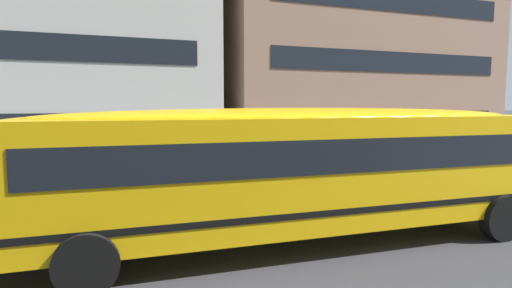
# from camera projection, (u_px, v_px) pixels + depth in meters

# --- Properties ---
(ground_plane) EXTENTS (400.00, 400.00, 0.00)m
(ground_plane) POSITION_uv_depth(u_px,v_px,m) (396.00, 208.00, 11.10)
(ground_plane) COLOR #38383D
(sidewalk_far) EXTENTS (120.00, 3.00, 0.01)m
(sidewalk_far) POSITION_uv_depth(u_px,v_px,m) (280.00, 167.00, 18.50)
(sidewalk_far) COLOR gray
(sidewalk_far) RESTS_ON ground_plane
(lane_centreline) EXTENTS (110.00, 0.16, 0.01)m
(lane_centreline) POSITION_uv_depth(u_px,v_px,m) (396.00, 208.00, 11.10)
(lane_centreline) COLOR silver
(lane_centreline) RESTS_ON ground_plane
(school_bus) EXTENTS (12.37, 3.18, 2.75)m
(school_bus) POSITION_uv_depth(u_px,v_px,m) (291.00, 164.00, 8.12)
(school_bus) COLOR yellow
(school_bus) RESTS_ON ground_plane
(parked_car_red_by_hydrant) EXTENTS (3.98, 2.04, 1.64)m
(parked_car_red_by_hydrant) POSITION_uv_depth(u_px,v_px,m) (482.00, 148.00, 18.71)
(parked_car_red_by_hydrant) COLOR maroon
(parked_car_red_by_hydrant) RESTS_ON ground_plane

